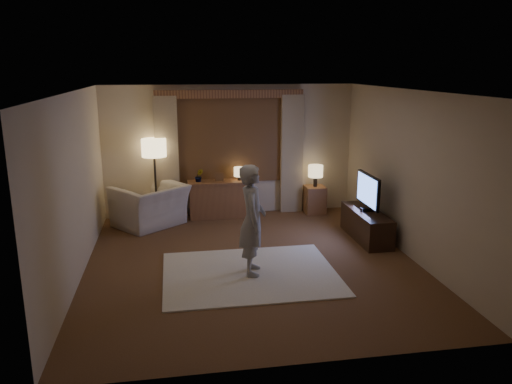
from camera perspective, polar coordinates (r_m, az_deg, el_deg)
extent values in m
cube|color=brown|center=(7.77, -0.47, -8.14)|extent=(5.00, 5.50, 0.02)
cube|color=silver|center=(7.19, -0.51, 11.54)|extent=(5.00, 5.50, 0.02)
cube|color=beige|center=(10.06, -3.00, 4.77)|extent=(5.00, 0.02, 2.60)
cube|color=beige|center=(4.78, 4.82, -5.99)|extent=(5.00, 0.02, 2.60)
cube|color=beige|center=(7.41, -20.02, 0.51)|extent=(0.02, 5.50, 2.60)
cube|color=beige|center=(8.15, 17.23, 1.91)|extent=(0.02, 5.50, 2.60)
cube|color=black|center=(9.99, -3.00, 6.16)|extent=(2.00, 0.01, 1.70)
cube|color=brown|center=(9.98, -2.99, 6.15)|extent=(2.08, 0.04, 1.78)
cube|color=tan|center=(9.90, -10.13, 3.83)|extent=(0.45, 0.12, 2.40)
cube|color=tan|center=(10.19, 4.10, 4.30)|extent=(0.45, 0.12, 2.40)
cube|color=brown|center=(9.85, -3.02, 11.13)|extent=(2.90, 0.14, 0.16)
cube|color=#F5EBCE|center=(7.36, -0.68, -9.29)|extent=(2.50, 2.00, 0.02)
cube|color=brown|center=(9.98, -4.16, -0.90)|extent=(1.20, 0.40, 0.70)
cube|color=brown|center=(9.87, -4.21, 1.62)|extent=(0.16, 0.02, 0.20)
imported|color=#999999|center=(9.83, -6.53, 1.81)|extent=(0.17, 0.13, 0.30)
cylinder|color=black|center=(9.93, -1.90, 1.48)|extent=(0.08, 0.08, 0.12)
cylinder|color=#FFDC99|center=(9.89, -1.91, 2.33)|extent=(0.22, 0.22, 0.18)
cylinder|color=black|center=(10.04, -11.20, -3.04)|extent=(0.34, 0.34, 0.03)
cylinder|color=black|center=(9.88, -11.37, 0.41)|extent=(0.04, 0.04, 1.28)
cylinder|color=#FFDC99|center=(9.72, -11.60, 4.98)|extent=(0.47, 0.47, 0.34)
imported|color=beige|center=(9.60, -11.99, -1.55)|extent=(1.59, 1.57, 0.78)
cube|color=brown|center=(10.31, 6.73, -0.87)|extent=(0.40, 0.40, 0.56)
cylinder|color=black|center=(10.22, 6.79, 1.18)|extent=(0.08, 0.08, 0.20)
cylinder|color=#FFDC99|center=(10.17, 6.83, 2.39)|extent=(0.30, 0.30, 0.24)
cube|color=black|center=(8.94, 12.50, -3.69)|extent=(0.45, 1.40, 0.50)
cube|color=black|center=(8.86, 12.59, -1.97)|extent=(0.22, 0.10, 0.06)
cube|color=black|center=(8.77, 12.71, 0.21)|extent=(0.05, 0.91, 0.55)
cube|color=#5986F4|center=(8.76, 12.53, 0.20)|extent=(0.00, 0.84, 0.50)
imported|color=#A09B94|center=(7.09, -0.42, -3.21)|extent=(0.47, 0.64, 1.60)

